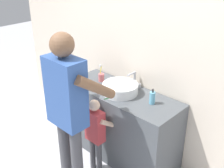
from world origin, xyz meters
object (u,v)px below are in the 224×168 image
Objects in this scene: child_toddler at (96,130)px; toothbrush_cup at (101,77)px; soap_bottle at (152,98)px; adult_parent at (68,102)px.

toothbrush_cup is at bearing 129.22° from child_toddler.
toothbrush_cup reaches higher than soap_bottle.
adult_parent is at bearing -119.85° from soap_bottle.
soap_bottle is at bearing 47.63° from child_toddler.
toothbrush_cup is at bearing 178.28° from soap_bottle.
child_toddler is at bearing -132.37° from soap_bottle.
soap_bottle is (0.77, -0.02, 0.02)m from toothbrush_cup.
adult_parent reaches higher than toothbrush_cup.
soap_bottle is 0.18× the size of child_toddler.
soap_bottle is 0.69m from child_toddler.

